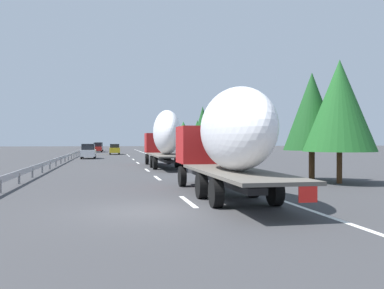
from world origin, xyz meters
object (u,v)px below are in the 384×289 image
object	(u,v)px
car_white_van	(88,151)
car_silver_hatch	(99,147)
car_yellow_coupe	(115,149)
road_sign	(172,140)
car_red_compact	(98,147)
truck_trailing	(227,137)
truck_lead	(165,137)

from	to	relation	value
car_white_van	car_silver_hatch	xyz separation A→B (m)	(39.46, -0.43, 0.02)
car_yellow_coupe	road_sign	bearing A→B (deg)	-160.80
car_red_compact	road_sign	bearing A→B (deg)	-163.68
car_red_compact	truck_trailing	bearing A→B (deg)	-174.35
truck_trailing	car_red_compact	world-z (taller)	truck_trailing
car_red_compact	car_silver_hatch	distance (m)	8.30
car_silver_hatch	road_sign	size ratio (longest dim) A/B	1.33
truck_lead	car_yellow_coupe	xyz separation A→B (m)	(36.84, 3.87, -1.79)
truck_trailing	car_red_compact	xyz separation A→B (m)	(71.56, 7.07, -1.54)
truck_trailing	car_silver_hatch	bearing A→B (deg)	5.03
truck_lead	car_red_compact	size ratio (longest dim) A/B	3.36
road_sign	car_silver_hatch	bearing A→B (deg)	13.24
truck_trailing	car_white_van	world-z (taller)	truck_trailing
truck_trailing	car_white_van	size ratio (longest dim) A/B	2.81
truck_lead	car_white_van	bearing A→B (deg)	20.06
car_yellow_coupe	truck_lead	bearing A→B (deg)	-174.01
truck_trailing	car_yellow_coupe	size ratio (longest dim) A/B	2.75
car_white_van	car_silver_hatch	size ratio (longest dim) A/B	1.00
truck_lead	car_red_compact	distance (m)	52.09
truck_lead	car_red_compact	bearing A→B (deg)	7.81
truck_lead	car_white_van	world-z (taller)	truck_lead
truck_trailing	car_red_compact	size ratio (longest dim) A/B	3.08
truck_trailing	car_yellow_coupe	distance (m)	56.97
car_white_van	road_sign	size ratio (longest dim) A/B	1.33
car_red_compact	car_white_van	size ratio (longest dim) A/B	0.91
car_red_compact	car_silver_hatch	world-z (taller)	car_silver_hatch
car_white_van	road_sign	distance (m)	11.24
car_white_van	car_silver_hatch	world-z (taller)	car_silver_hatch
car_yellow_coupe	car_white_van	bearing A→B (deg)	167.67
car_red_compact	car_silver_hatch	xyz separation A→B (m)	(8.30, -0.04, 0.02)
truck_trailing	road_sign	xyz separation A→B (m)	(36.81, -3.10, -0.12)
road_sign	truck_trailing	bearing A→B (deg)	175.19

